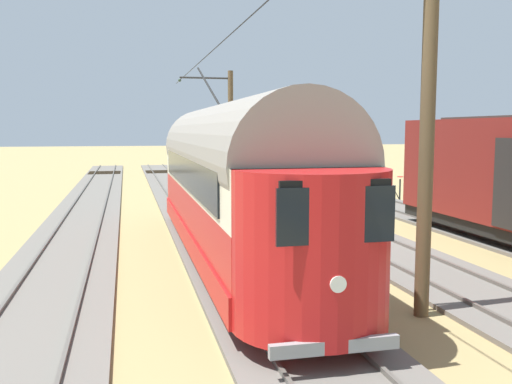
# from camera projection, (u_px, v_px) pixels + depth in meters

# --- Properties ---
(ground_plane) EXTENTS (220.00, 220.00, 0.00)m
(ground_plane) POSITION_uv_depth(u_px,v_px,m) (298.00, 247.00, 17.18)
(ground_plane) COLOR #9E8956
(track_streetcar_siding) EXTENTS (2.80, 80.00, 0.18)m
(track_streetcar_siding) POSITION_uv_depth(u_px,v_px,m) (487.00, 234.00, 19.00)
(track_streetcar_siding) COLOR #666059
(track_streetcar_siding) RESTS_ON ground
(track_adjacent_siding) EXTENTS (2.80, 80.00, 0.18)m
(track_adjacent_siding) POSITION_uv_depth(u_px,v_px,m) (363.00, 240.00, 17.98)
(track_adjacent_siding) COLOR #666059
(track_adjacent_siding) RESTS_ON ground
(track_third_siding) EXTENTS (2.80, 80.00, 0.18)m
(track_third_siding) POSITION_uv_depth(u_px,v_px,m) (224.00, 247.00, 16.96)
(track_third_siding) COLOR #666059
(track_third_siding) RESTS_ON ground
(track_outer_siding) EXTENTS (2.80, 80.00, 0.18)m
(track_outer_siding) POSITION_uv_depth(u_px,v_px,m) (67.00, 254.00, 15.94)
(track_outer_siding) COLOR #666059
(track_outer_siding) RESTS_ON ground
(vintage_streetcar) EXTENTS (2.65, 15.80, 5.82)m
(vintage_streetcar) POSITION_uv_depth(u_px,v_px,m) (232.00, 179.00, 15.30)
(vintage_streetcar) COLOR red
(vintage_streetcar) RESTS_ON ground
(catenary_pole_foreground) EXTENTS (2.90, 0.28, 6.68)m
(catenary_pole_foreground) POSITION_uv_depth(u_px,v_px,m) (229.00, 131.00, 29.91)
(catenary_pole_foreground) COLOR brown
(catenary_pole_foreground) RESTS_ON ground
(catenary_pole_mid_near) EXTENTS (2.90, 0.28, 6.68)m
(catenary_pole_mid_near) POSITION_uv_depth(u_px,v_px,m) (423.00, 134.00, 10.45)
(catenary_pole_mid_near) COLOR brown
(catenary_pole_mid_near) RESTS_ON ground
(switch_stand) EXTENTS (0.50, 0.30, 1.24)m
(switch_stand) POSITION_uv_depth(u_px,v_px,m) (400.00, 187.00, 28.26)
(switch_stand) COLOR black
(switch_stand) RESTS_ON ground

